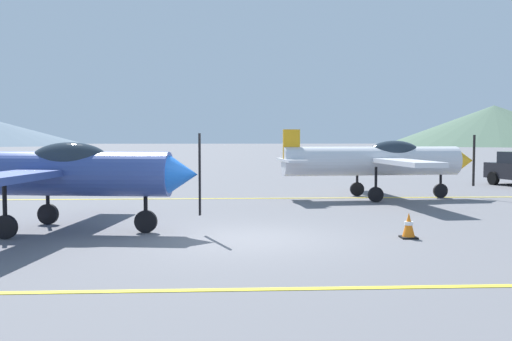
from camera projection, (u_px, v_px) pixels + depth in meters
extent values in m
plane|color=slate|center=(244.00, 239.00, 12.75)|extent=(400.00, 400.00, 0.00)
cube|color=yellow|center=(252.00, 289.00, 8.49)|extent=(80.00, 0.16, 0.01)
cube|color=yellow|center=(237.00, 199.00, 21.17)|extent=(80.00, 0.16, 0.01)
cylinder|color=#33478C|center=(35.00, 174.00, 13.71)|extent=(6.73, 1.96, 1.08)
cone|color=blue|center=(183.00, 174.00, 13.41)|extent=(0.80, 1.00, 0.91)
cube|color=black|center=(200.00, 174.00, 13.38)|extent=(0.05, 0.12, 1.95)
ellipsoid|color=#1E2833|center=(70.00, 160.00, 13.62)|extent=(2.06, 1.13, 0.88)
cube|color=#33478C|center=(50.00, 172.00, 13.67)|extent=(2.22, 8.67, 0.16)
cylinder|color=black|center=(146.00, 201.00, 13.53)|extent=(0.10, 0.10, 0.98)
cylinder|color=black|center=(146.00, 222.00, 13.55)|extent=(0.56, 0.19, 0.55)
cylinder|color=black|center=(5.00, 205.00, 12.69)|extent=(0.10, 0.10, 0.98)
cylinder|color=black|center=(5.00, 227.00, 12.72)|extent=(0.56, 0.19, 0.55)
cylinder|color=black|center=(48.00, 196.00, 14.83)|extent=(0.10, 0.10, 0.98)
cylinder|color=black|center=(48.00, 214.00, 14.86)|extent=(0.56, 0.19, 0.55)
cylinder|color=silver|center=(371.00, 161.00, 20.98)|extent=(6.71, 1.58, 1.08)
cone|color=#F2A519|center=(464.00, 161.00, 21.46)|extent=(0.75, 0.96, 0.91)
cube|color=black|center=(474.00, 160.00, 21.51)|extent=(0.05, 0.12, 1.95)
ellipsoid|color=#1E2833|center=(394.00, 152.00, 21.07)|extent=(2.02, 1.03, 0.88)
cube|color=silver|center=(381.00, 160.00, 21.03)|extent=(1.74, 8.66, 0.16)
cube|color=silver|center=(291.00, 160.00, 20.58)|extent=(0.88, 2.59, 0.10)
cube|color=#F2A519|center=(291.00, 145.00, 20.55)|extent=(0.62, 0.16, 1.17)
cylinder|color=black|center=(441.00, 178.00, 21.37)|extent=(0.10, 0.10, 0.98)
cylinder|color=black|center=(440.00, 191.00, 21.40)|extent=(0.55, 0.16, 0.55)
cylinder|color=black|center=(376.00, 181.00, 19.93)|extent=(0.10, 0.10, 0.98)
cylinder|color=black|center=(376.00, 195.00, 19.96)|extent=(0.55, 0.16, 0.55)
cylinder|color=black|center=(357.00, 177.00, 22.06)|extent=(0.10, 0.10, 0.98)
cylinder|color=black|center=(357.00, 189.00, 22.08)|extent=(0.55, 0.16, 0.55)
cylinder|color=black|center=(493.00, 178.00, 27.31)|extent=(0.36, 0.67, 0.64)
cube|color=black|center=(408.00, 237.00, 12.85)|extent=(0.36, 0.36, 0.04)
cone|color=orange|center=(409.00, 224.00, 12.83)|extent=(0.29, 0.29, 0.55)
cylinder|color=white|center=(409.00, 223.00, 12.83)|extent=(0.20, 0.20, 0.08)
cone|color=#4C6651|center=(494.00, 126.00, 158.88)|extent=(61.18, 61.18, 11.35)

